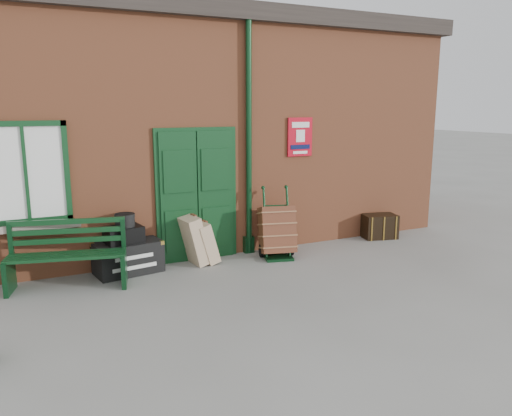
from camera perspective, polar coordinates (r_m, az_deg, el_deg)
ground at (r=7.58m, az=-0.75°, el=-8.52°), size 80.00×80.00×0.00m
station_building at (r=10.40m, az=-8.99°, el=9.00°), size 10.30×4.30×4.36m
bench at (r=7.76m, az=-20.76°, el=-4.83°), size 1.72×0.88×1.02m
houdini_trunk at (r=8.19m, az=-14.41°, el=-5.48°), size 1.09×0.71×0.51m
strongbox at (r=8.08m, az=-14.89°, el=-2.94°), size 0.61×0.49×0.25m
hatbox at (r=8.03m, az=-14.76°, el=-1.34°), size 0.35×0.35×0.20m
suitcase_back at (r=8.40m, az=-7.20°, el=-3.60°), size 0.48×0.62×0.83m
suitcase_front at (r=8.46m, az=-5.99°, el=-3.88°), size 0.45×0.56×0.72m
porter_trolley at (r=8.70m, az=2.41°, el=-2.63°), size 0.72×0.76×1.21m
dark_trunk at (r=10.31m, az=13.90°, el=-2.03°), size 0.74×0.57×0.48m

